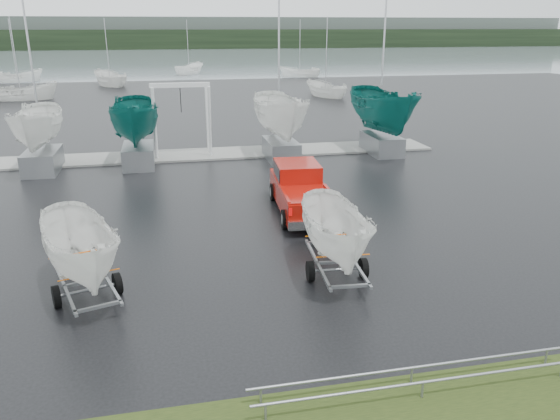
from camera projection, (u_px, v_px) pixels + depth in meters
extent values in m
plane|color=black|center=(192.00, 238.00, 19.21)|extent=(120.00, 120.00, 0.00)
plane|color=gray|center=(162.00, 62.00, 111.82)|extent=(300.00, 300.00, 0.00)
cube|color=gray|center=(178.00, 155.00, 31.23)|extent=(30.00, 3.00, 0.12)
cube|color=black|center=(160.00, 39.00, 175.69)|extent=(300.00, 8.00, 6.00)
cube|color=#4C5651|center=(159.00, 33.00, 182.46)|extent=(300.00, 6.00, 10.00)
cube|color=#950F08|center=(301.00, 195.00, 21.61)|extent=(2.23, 5.46, 0.87)
cube|color=#950F08|center=(297.00, 172.00, 22.30)|extent=(1.85, 2.23, 0.78)
cube|color=black|center=(297.00, 171.00, 22.29)|extent=(1.86, 2.01, 0.51)
cube|color=silver|center=(314.00, 225.00, 19.16)|extent=(1.87, 0.30, 0.32)
cylinder|color=black|center=(274.00, 192.00, 23.26)|extent=(0.33, 0.75, 0.74)
cylinder|color=black|center=(314.00, 190.00, 23.49)|extent=(0.33, 0.75, 0.74)
cylinder|color=black|center=(286.00, 219.00, 19.98)|extent=(0.33, 0.75, 0.74)
cylinder|color=black|center=(332.00, 217.00, 20.21)|extent=(0.33, 0.75, 0.74)
cube|color=gray|center=(317.00, 263.00, 16.09)|extent=(0.34, 3.60, 0.08)
cube|color=gray|center=(354.00, 261.00, 16.23)|extent=(0.34, 3.60, 0.08)
cylinder|color=gray|center=(337.00, 270.00, 16.02)|extent=(1.60, 0.20, 0.08)
cylinder|color=black|center=(310.00, 271.00, 15.91)|extent=(0.22, 0.61, 0.60)
cylinder|color=black|center=(363.00, 268.00, 16.12)|extent=(0.22, 0.61, 0.60)
imported|color=white|center=(338.00, 186.00, 15.40)|extent=(1.87, 1.91, 4.63)
cube|color=orange|center=(330.00, 235.00, 16.73)|extent=(1.55, 0.16, 0.03)
cube|color=orange|center=(343.00, 256.00, 15.23)|extent=(1.55, 0.16, 0.03)
cube|color=gray|center=(64.00, 286.00, 14.65)|extent=(1.14, 3.46, 0.08)
cube|color=gray|center=(106.00, 278.00, 15.16)|extent=(1.14, 3.46, 0.08)
cylinder|color=gray|center=(88.00, 290.00, 14.79)|extent=(1.55, 0.55, 0.08)
cylinder|color=black|center=(56.00, 297.00, 14.41)|extent=(0.35, 0.63, 0.60)
cylinder|color=black|center=(117.00, 283.00, 15.16)|extent=(0.35, 0.63, 0.60)
imported|color=white|center=(75.00, 197.00, 14.13)|extent=(2.26, 2.29, 4.77)
cube|color=orange|center=(78.00, 253.00, 15.39)|extent=(1.49, 0.50, 0.03)
cube|color=orange|center=(89.00, 275.00, 14.07)|extent=(1.49, 0.50, 0.03)
cylinder|color=silver|center=(155.00, 125.00, 29.63)|extent=(0.16, 0.58, 3.99)
cylinder|color=silver|center=(155.00, 120.00, 31.11)|extent=(0.16, 0.58, 3.99)
cylinder|color=silver|center=(210.00, 123.00, 30.23)|extent=(0.16, 0.58, 3.99)
cylinder|color=silver|center=(207.00, 118.00, 31.71)|extent=(0.16, 0.58, 3.99)
cube|color=silver|center=(180.00, 85.00, 30.03)|extent=(3.30, 0.25, 0.25)
cube|color=gray|center=(43.00, 161.00, 27.85)|extent=(1.60, 3.20, 1.10)
imported|color=white|center=(33.00, 90.00, 26.71)|extent=(2.26, 2.32, 6.02)
cylinder|color=#B2B2B7|center=(26.00, 29.00, 26.27)|extent=(0.10, 0.10, 7.00)
cube|color=gray|center=(139.00, 156.00, 28.99)|extent=(1.60, 3.20, 1.10)
imported|color=#0C5A52|center=(133.00, 82.00, 27.76)|extent=(2.48, 2.54, 6.58)
cube|color=gray|center=(281.00, 150.00, 30.34)|extent=(1.60, 3.20, 1.10)
imported|color=white|center=(281.00, 77.00, 29.07)|extent=(2.56, 2.63, 6.81)
cylinder|color=#B2B2B7|center=(279.00, 23.00, 28.66)|extent=(0.10, 0.10, 7.00)
cube|color=gray|center=(381.00, 144.00, 31.83)|extent=(1.60, 3.20, 1.10)
imported|color=#0C5A52|center=(386.00, 71.00, 30.49)|extent=(2.72, 2.79, 7.22)
cylinder|color=#B2B2B7|center=(385.00, 20.00, 30.10)|extent=(0.10, 0.10, 7.00)
cylinder|color=gray|center=(423.00, 382.00, 10.86)|extent=(7.00, 0.06, 0.06)
cylinder|color=gray|center=(412.00, 368.00, 11.33)|extent=(7.00, 0.06, 0.06)
imported|color=white|center=(22.00, 100.00, 55.04)|extent=(2.90, 2.83, 7.22)
cylinder|color=#B2B2B7|center=(15.00, 59.00, 53.75)|extent=(0.08, 0.08, 8.00)
imported|color=white|center=(111.00, 86.00, 68.12)|extent=(3.79, 3.83, 7.63)
cylinder|color=#B2B2B7|center=(107.00, 52.00, 66.84)|extent=(0.08, 0.08, 8.00)
imported|color=white|center=(325.00, 96.00, 57.77)|extent=(3.06, 3.11, 6.48)
cylinder|color=#B2B2B7|center=(326.00, 57.00, 56.49)|extent=(0.08, 0.08, 8.00)
imported|color=white|center=(300.00, 77.00, 79.95)|extent=(3.12, 3.09, 6.06)
cylinder|color=#B2B2B7|center=(300.00, 48.00, 78.67)|extent=(0.08, 0.08, 8.00)
imported|color=white|center=(18.00, 82.00, 72.78)|extent=(3.21, 3.17, 6.61)
cylinder|color=#B2B2B7|center=(13.00, 51.00, 71.50)|extent=(0.08, 0.08, 8.00)
imported|color=white|center=(189.00, 74.00, 84.07)|extent=(3.70, 3.73, 7.06)
cylinder|color=#B2B2B7|center=(188.00, 47.00, 82.79)|extent=(0.08, 0.08, 8.00)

